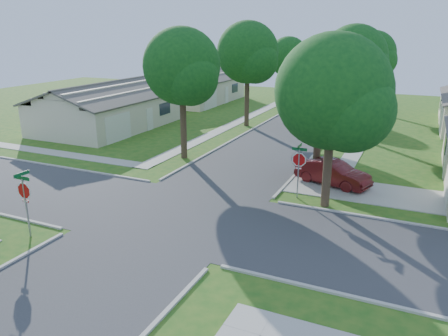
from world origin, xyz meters
TOP-DOWN VIEW (x-y plane):
  - ground at (0.00, 0.00)m, footprint 100.00×100.00m
  - road_ns at (0.00, 0.00)m, footprint 7.00×100.00m
  - sidewalk_ne at (6.10, 26.00)m, footprint 1.20×40.00m
  - sidewalk_nw at (-6.10, 26.00)m, footprint 1.20×40.00m
  - driveway at (7.90, 7.10)m, footprint 8.80×3.60m
  - stop_sign_sw at (-4.70, -4.70)m, footprint 1.05×0.80m
  - stop_sign_ne at (4.70, 4.70)m, footprint 1.05×0.80m
  - tree_e_near at (4.75, 9.01)m, footprint 4.97×4.80m
  - tree_e_mid at (4.76, 21.01)m, footprint 5.59×5.40m
  - tree_e_far at (4.75, 34.01)m, footprint 5.17×5.00m
  - tree_w_near at (-4.64, 9.01)m, footprint 5.38×5.20m
  - tree_w_mid at (-4.64, 21.01)m, footprint 5.80×5.60m
  - tree_w_far at (-4.65, 34.01)m, footprint 4.76×4.60m
  - tree_ne_corner at (6.36, 4.21)m, footprint 5.80×5.60m
  - house_nw_near at (-15.99, 15.00)m, footprint 8.42×13.60m
  - house_nw_far at (-15.99, 32.00)m, footprint 8.42×13.60m
  - car_driveway at (6.00, 7.62)m, footprint 4.63×2.79m
  - car_curb_east at (1.20, 28.87)m, footprint 2.10×4.77m
  - car_curb_west at (-3.12, 44.45)m, footprint 1.89×4.43m

SIDE VIEW (x-z plane):
  - ground at x=0.00m, z-range 0.00..0.00m
  - road_ns at x=0.00m, z-range -0.01..0.01m
  - sidewalk_ne at x=6.10m, z-range 0.00..0.04m
  - sidewalk_nw at x=-6.10m, z-range 0.00..0.04m
  - driveway at x=7.90m, z-range 0.00..0.05m
  - car_curb_west at x=-3.12m, z-range 0.00..1.27m
  - car_driveway at x=6.00m, z-range 0.00..1.44m
  - car_curb_east at x=1.20m, z-range 0.00..1.60m
  - house_nw_near at x=-15.99m, z-range -0.60..3.63m
  - house_nw_far at x=-15.99m, z-range -0.60..3.63m
  - stop_sign_sw at x=-4.70m, z-range 0.54..3.52m
  - stop_sign_ne at x=4.70m, z-range 0.54..3.52m
  - tree_w_far at x=-4.65m, z-range 1.49..9.52m
  - tree_ne_corner at x=6.36m, z-range 1.26..9.92m
  - tree_e_near at x=4.75m, z-range 1.50..9.78m
  - tree_e_far at x=4.75m, z-range 1.62..10.34m
  - tree_w_near at x=-4.64m, z-range 1.63..10.60m
  - tree_e_mid at x=4.76m, z-range 1.64..10.86m
  - tree_w_mid at x=-4.64m, z-range 1.71..11.27m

